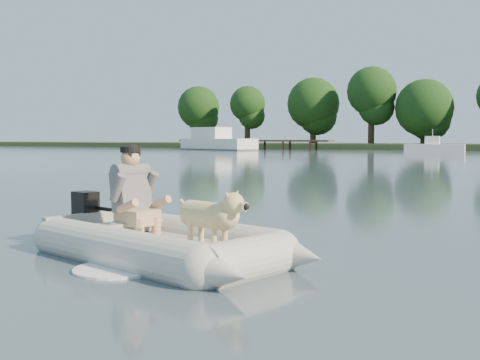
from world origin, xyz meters
The scene contains 8 objects.
water centered at (0.00, 0.00, 0.00)m, with size 160.00×160.00×0.00m, color #4E6169.
dock centered at (-26.00, 52.00, 0.52)m, with size 18.00×2.00×1.04m, color #4C331E, non-canonical shape.
dinghy centered at (0.36, -0.26, 0.57)m, with size 4.63×3.42×1.34m, color #A8A9A3, non-canonical shape.
man centered at (-0.28, -0.04, 0.75)m, with size 0.70×0.60×1.04m, color #5E5F63, non-canonical shape.
dog centered at (0.98, -0.37, 0.50)m, with size 0.90×0.32×0.60m, color tan, non-canonical shape.
outboard_motor centered at (-1.20, 0.14, 0.30)m, with size 0.40×0.28×0.76m, color black, non-canonical shape.
cabin_cruiser centered at (-27.90, 47.89, 1.18)m, with size 9.04×3.23×2.80m, color white, non-canonical shape.
motorboat centered at (-5.79, 46.29, 0.96)m, with size 4.97×1.91×2.10m, color white, non-canonical shape.
Camera 1 is at (4.30, -5.66, 1.37)m, focal length 45.00 mm.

